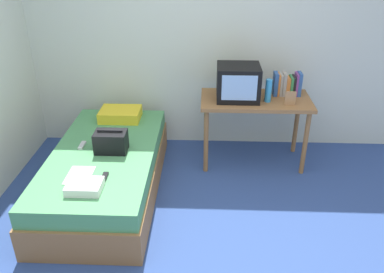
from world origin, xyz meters
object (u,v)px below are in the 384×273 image
water_bottle (268,91)px  bed (106,171)px  book_row (287,85)px  remote_silver (82,145)px  pillow (120,114)px  remote_dark (104,178)px  desk (255,107)px  handbag (111,142)px  magazine (80,175)px  folded_towel (85,187)px  tv (238,82)px  picture_frame (290,98)px

water_bottle → bed: bearing=-159.9°
book_row → remote_silver: (-2.07, -0.72, -0.40)m
pillow → book_row: bearing=2.4°
remote_dark → remote_silver: same height
desk → remote_dark: bearing=-140.0°
pillow → handbag: 0.73m
magazine → folded_towel: (0.11, -0.21, 0.03)m
book_row → remote_dark: bearing=-143.2°
tv → handbag: bearing=-151.6°
remote_dark → folded_towel: 0.21m
bed → remote_silver: 0.35m
pillow → tv: bearing=-2.9°
pillow → remote_dark: pillow is taller
picture_frame → handbag: size_ratio=0.47×
water_bottle → pillow: bearing=175.4°
tv → remote_dark: size_ratio=2.82×
desk → folded_towel: 2.00m
water_bottle → pillow: size_ratio=0.54×
water_bottle → picture_frame: (0.21, -0.08, -0.05)m
pillow → handbag: size_ratio=1.47×
magazine → folded_towel: bearing=-62.9°
remote_silver → pillow: bearing=68.8°
handbag → magazine: 0.49m
book_row → folded_towel: 2.37m
water_bottle → book_row: book_row is taller
desk → tv: bearing=-176.3°
desk → remote_silver: size_ratio=8.06×
book_row → bed: bearing=-156.6°
desk → remote_dark: 1.81m
pillow → handbag: (0.06, -0.72, 0.04)m
book_row → remote_dark: size_ratio=1.86×
pillow → magazine: size_ratio=1.52×
bed → water_bottle: (1.61, 0.59, 0.65)m
tv → picture_frame: bearing=-15.5°
magazine → desk: bearing=34.9°
pillow → folded_towel: (-0.01, -1.38, -0.02)m
handbag → magazine: size_ratio=1.03×
pillow → magazine: (-0.12, -1.17, -0.05)m
desk → pillow: desk is taller
tv → pillow: (-1.28, 0.06, -0.41)m
tv → remote_dark: bearing=-135.9°
magazine → remote_silver: remote_silver is taller
magazine → pillow: bearing=84.1°
water_bottle → tv: bearing=168.4°
bed → handbag: (0.08, -0.01, 0.34)m
bed → water_bottle: size_ratio=8.34×
desk → tv: size_ratio=2.64×
remote_dark → remote_silver: bearing=122.1°
desk → remote_silver: 1.84m
water_bottle → handbag: water_bottle is taller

